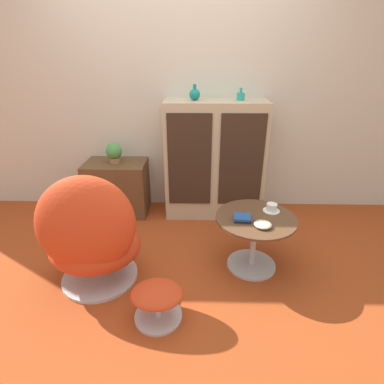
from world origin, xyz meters
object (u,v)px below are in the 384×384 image
potted_plant (114,152)px  bowl (263,224)px  vase_leftmost (195,94)px  tv_console (118,187)px  vase_inner_left (241,96)px  ottoman (157,298)px  coffee_table (254,234)px  sideboard (214,160)px  book_stack (242,218)px  teacup (272,208)px  egg_chair (91,237)px

potted_plant → bowl: 1.72m
potted_plant → vase_leftmost: bearing=0.7°
tv_console → potted_plant: bearing=8.1°
vase_inner_left → ottoman: bearing=-113.6°
vase_leftmost → coffee_table: bearing=-62.4°
coffee_table → potted_plant: (-1.31, 0.92, 0.37)m
sideboard → vase_inner_left: size_ratio=10.59×
ottoman → book_stack: bearing=40.6°
vase_inner_left → teacup: bearing=-77.0°
teacup → vase_leftmost: bearing=127.0°
vase_leftmost → vase_inner_left: 0.43m
coffee_table → teacup: 0.25m
egg_chair → coffee_table: (1.21, 0.23, -0.11)m
book_stack → coffee_table: bearing=22.2°
vase_inner_left → sideboard: bearing=-179.0°
tv_console → vase_inner_left: bearing=0.5°
coffee_table → potted_plant: bearing=144.9°
vase_leftmost → bowl: (0.51, -1.07, -0.77)m
vase_leftmost → vase_inner_left: size_ratio=1.27×
egg_chair → ottoman: egg_chair is taller
coffee_table → book_stack: (-0.11, -0.05, 0.17)m
ottoman → bowl: 0.90m
egg_chair → book_stack: 1.11m
potted_plant → ottoman: bearing=-67.5°
tv_console → vase_leftmost: bearing=0.8°
coffee_table → teacup: bearing=36.1°
vase_inner_left → book_stack: vase_inner_left is taller
sideboard → egg_chair: size_ratio=1.31×
teacup → bowl: size_ratio=1.03×
ottoman → bowl: bearing=29.7°
ottoman → teacup: size_ratio=2.58×
teacup → book_stack: bearing=-149.7°
tv_console → book_stack: tv_console is taller
sideboard → potted_plant: bearing=-179.6°
tv_console → teacup: size_ratio=4.78×
sideboard → tv_console: 1.08m
potted_plant → teacup: size_ratio=1.56×
ottoman → teacup: (0.84, 0.65, 0.32)m
ottoman → potted_plant: size_ratio=1.65×
ottoman → vase_inner_left: 1.94m
coffee_table → vase_inner_left: (-0.05, 0.93, 0.93)m
egg_chair → vase_leftmost: vase_leftmost is taller
vase_leftmost → bowl: size_ratio=1.12×
tv_console → vase_leftmost: 1.27m
egg_chair → vase_leftmost: bearing=58.3°
egg_chair → potted_plant: size_ratio=4.44×
potted_plant → coffee_table: bearing=-35.1°
potted_plant → teacup: bearing=-29.5°
egg_chair → vase_inner_left: (1.15, 1.16, 0.82)m
potted_plant → teacup: (1.45, -0.82, -0.19)m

